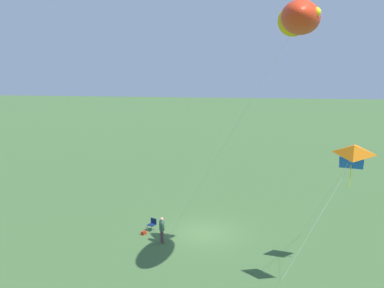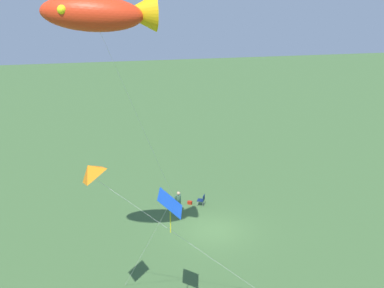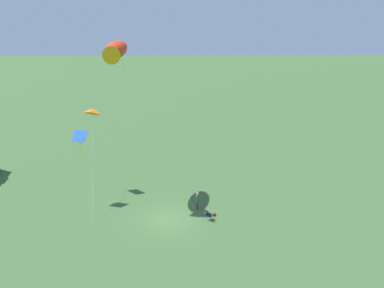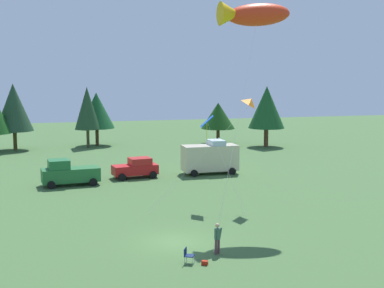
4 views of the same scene
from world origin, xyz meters
name	(u,v)px [view 3 (image 3 of 4)]	position (x,y,z in m)	size (l,w,h in m)	color
ground_plane	(168,220)	(0.00, 0.00, 0.00)	(160.00, 160.00, 0.00)	#3E6133
person_kite_flyer	(198,199)	(1.80, -2.70, 1.02)	(0.55, 0.47, 1.74)	brown
folding_chair	(209,215)	(-0.14, -3.67, 0.49)	(0.65, 0.65, 0.82)	#0D1F49
backpack_on_grass	(214,214)	(0.66, -4.14, 0.11)	(0.32, 0.22, 0.22)	#A6210F
kite_large_fish	(115,51)	(6.49, 4.75, 13.79)	(7.67, 8.48, 14.67)	red
kite_diamond_blue	(80,137)	(4.42, 8.15, 6.23)	(2.43, 4.46, 6.76)	blue
kite_delta_orange	(93,111)	(7.61, 7.41, 7.74)	(8.83, 1.72, 8.20)	orange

